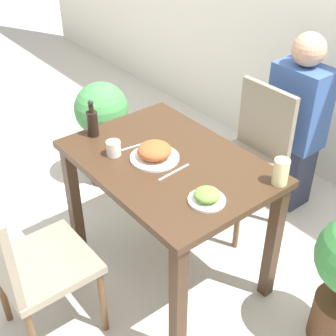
% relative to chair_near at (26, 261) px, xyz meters
% --- Properties ---
extents(ground_plane, '(16.00, 16.00, 0.00)m').
position_rel_chair_near_xyz_m(ground_plane, '(0.06, 0.76, -0.50)').
color(ground_plane, beige).
extents(dining_table, '(1.03, 0.73, 0.76)m').
position_rel_chair_near_xyz_m(dining_table, '(0.06, 0.76, 0.13)').
color(dining_table, '#3D2819').
rests_on(dining_table, ground_plane).
extents(chair_near, '(0.42, 0.42, 0.89)m').
position_rel_chair_near_xyz_m(chair_near, '(0.00, 0.00, 0.00)').
color(chair_near, gray).
rests_on(chair_near, ground_plane).
extents(chair_far, '(0.42, 0.42, 0.89)m').
position_rel_chair_near_xyz_m(chair_far, '(-0.01, 1.46, 0.00)').
color(chair_far, gray).
rests_on(chair_far, ground_plane).
extents(food_plate, '(0.24, 0.24, 0.08)m').
position_rel_chair_near_xyz_m(food_plate, '(0.01, 0.72, 0.29)').
color(food_plate, white).
rests_on(food_plate, dining_table).
extents(side_plate, '(0.16, 0.16, 0.06)m').
position_rel_chair_near_xyz_m(side_plate, '(0.42, 0.69, 0.28)').
color(side_plate, white).
rests_on(side_plate, dining_table).
extents(drink_cup, '(0.07, 0.07, 0.08)m').
position_rel_chair_near_xyz_m(drink_cup, '(-0.14, 0.58, 0.30)').
color(drink_cup, silver).
rests_on(drink_cup, dining_table).
extents(juice_glass, '(0.07, 0.07, 0.12)m').
position_rel_chair_near_xyz_m(juice_glass, '(0.52, 1.04, 0.32)').
color(juice_glass, beige).
rests_on(juice_glass, dining_table).
extents(sauce_bottle, '(0.06, 0.06, 0.20)m').
position_rel_chair_near_xyz_m(sauce_bottle, '(-0.37, 0.60, 0.34)').
color(sauce_bottle, black).
rests_on(sauce_bottle, dining_table).
extents(fork_utensil, '(0.03, 0.18, 0.00)m').
position_rel_chair_near_xyz_m(fork_utensil, '(-0.14, 0.72, 0.26)').
color(fork_utensil, silver).
rests_on(fork_utensil, dining_table).
extents(spoon_utensil, '(0.02, 0.19, 0.00)m').
position_rel_chair_near_xyz_m(spoon_utensil, '(0.16, 0.72, 0.26)').
color(spoon_utensil, silver).
rests_on(spoon_utensil, dining_table).
extents(potted_plant_left, '(0.37, 0.37, 0.76)m').
position_rel_chair_near_xyz_m(potted_plant_left, '(-0.92, 0.97, -0.04)').
color(potted_plant_left, '#51331E').
rests_on(potted_plant_left, ground_plane).
extents(person_figure, '(0.34, 0.22, 1.17)m').
position_rel_chair_near_xyz_m(person_figure, '(0.03, 1.81, 0.08)').
color(person_figure, '#2D3347').
rests_on(person_figure, ground_plane).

